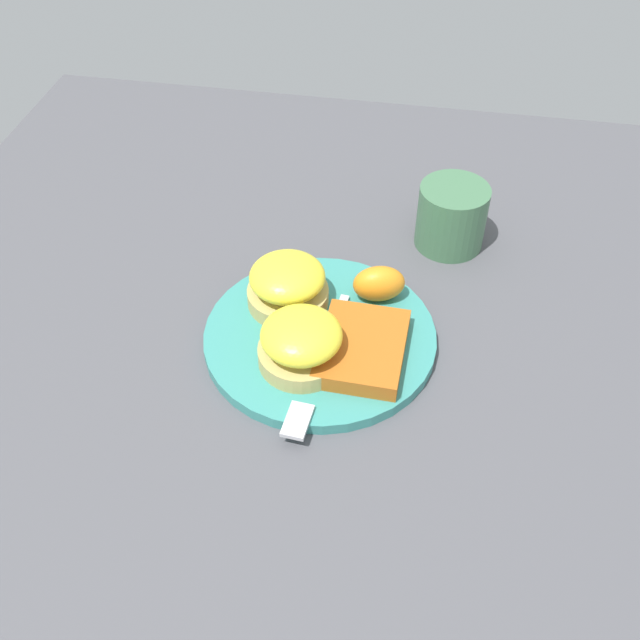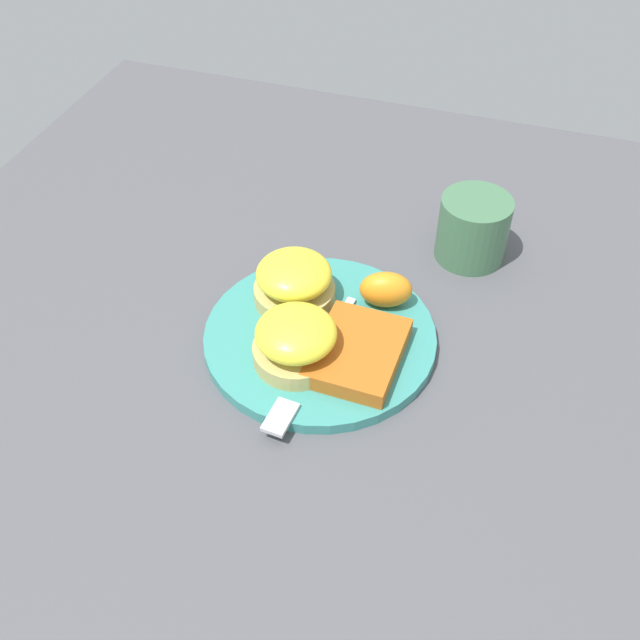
{
  "view_description": "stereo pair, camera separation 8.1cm",
  "coord_description": "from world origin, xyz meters",
  "px_view_note": "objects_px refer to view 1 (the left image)",
  "views": [
    {
      "loc": [
        -0.57,
        -0.1,
        0.61
      ],
      "look_at": [
        0.0,
        0.0,
        0.03
      ],
      "focal_mm": 42.0,
      "sensor_mm": 36.0,
      "label": 1
    },
    {
      "loc": [
        -0.55,
        -0.18,
        0.61
      ],
      "look_at": [
        0.0,
        0.0,
        0.03
      ],
      "focal_mm": 42.0,
      "sensor_mm": 36.0,
      "label": 2
    }
  ],
  "objects_px": {
    "sandwich_benedict_left": "(288,284)",
    "fork": "(318,371)",
    "hashbrown_patty": "(362,348)",
    "cup": "(452,216)",
    "sandwich_benedict_right": "(301,343)",
    "orange_wedge": "(379,284)"
  },
  "relations": [
    {
      "from": "hashbrown_patty",
      "to": "cup",
      "type": "bearing_deg",
      "value": -19.49
    },
    {
      "from": "sandwich_benedict_right",
      "to": "fork",
      "type": "xyz_separation_m",
      "value": [
        -0.01,
        -0.02,
        -0.03
      ]
    },
    {
      "from": "hashbrown_patty",
      "to": "cup",
      "type": "distance_m",
      "value": 0.24
    },
    {
      "from": "orange_wedge",
      "to": "cup",
      "type": "relative_size",
      "value": 0.52
    },
    {
      "from": "sandwich_benedict_left",
      "to": "hashbrown_patty",
      "type": "relative_size",
      "value": 0.8
    },
    {
      "from": "hashbrown_patty",
      "to": "orange_wedge",
      "type": "relative_size",
      "value": 1.96
    },
    {
      "from": "sandwich_benedict_right",
      "to": "hashbrown_patty",
      "type": "xyz_separation_m",
      "value": [
        0.02,
        -0.06,
        -0.02
      ]
    },
    {
      "from": "sandwich_benedict_left",
      "to": "sandwich_benedict_right",
      "type": "distance_m",
      "value": 0.09
    },
    {
      "from": "sandwich_benedict_left",
      "to": "orange_wedge",
      "type": "height_order",
      "value": "sandwich_benedict_left"
    },
    {
      "from": "hashbrown_patty",
      "to": "fork",
      "type": "xyz_separation_m",
      "value": [
        -0.03,
        0.04,
        -0.01
      ]
    },
    {
      "from": "sandwich_benedict_left",
      "to": "fork",
      "type": "height_order",
      "value": "sandwich_benedict_left"
    },
    {
      "from": "sandwich_benedict_right",
      "to": "cup",
      "type": "height_order",
      "value": "cup"
    },
    {
      "from": "fork",
      "to": "orange_wedge",
      "type": "bearing_deg",
      "value": -20.71
    },
    {
      "from": "cup",
      "to": "orange_wedge",
      "type": "bearing_deg",
      "value": 151.27
    },
    {
      "from": "orange_wedge",
      "to": "cup",
      "type": "distance_m",
      "value": 0.16
    },
    {
      "from": "sandwich_benedict_left",
      "to": "sandwich_benedict_right",
      "type": "xyz_separation_m",
      "value": [
        -0.09,
        -0.03,
        0.0
      ]
    },
    {
      "from": "fork",
      "to": "sandwich_benedict_left",
      "type": "bearing_deg",
      "value": 28.1
    },
    {
      "from": "sandwich_benedict_right",
      "to": "sandwich_benedict_left",
      "type": "bearing_deg",
      "value": 20.96
    },
    {
      "from": "orange_wedge",
      "to": "sandwich_benedict_left",
      "type": "bearing_deg",
      "value": 104.35
    },
    {
      "from": "orange_wedge",
      "to": "cup",
      "type": "xyz_separation_m",
      "value": [
        0.14,
        -0.07,
        0.01
      ]
    },
    {
      "from": "orange_wedge",
      "to": "fork",
      "type": "height_order",
      "value": "orange_wedge"
    },
    {
      "from": "sandwich_benedict_left",
      "to": "cup",
      "type": "bearing_deg",
      "value": -47.3
    }
  ]
}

